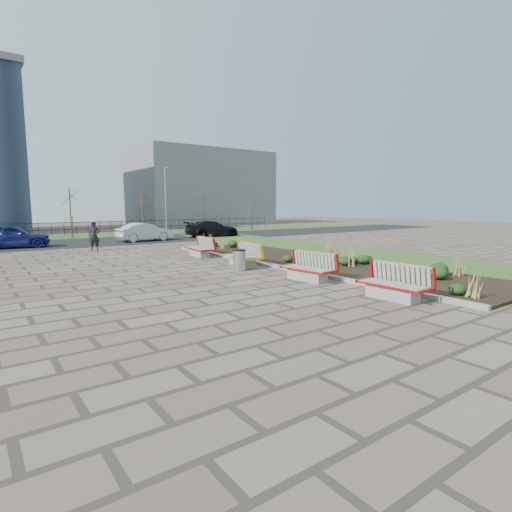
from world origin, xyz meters
TOP-DOWN VIEW (x-y plane):
  - ground at (0.00, 0.00)m, footprint 120.00×120.00m
  - planting_bed at (6.25, 5.00)m, footprint 4.50×18.00m
  - planting_curb at (3.92, 5.00)m, footprint 0.16×18.00m
  - grass_verge_near at (11.00, 5.00)m, footprint 5.00×38.00m
  - grass_verge_far at (0.00, 28.00)m, footprint 80.00×5.00m
  - road at (0.00, 22.00)m, footprint 80.00×7.00m
  - bench_a at (3.00, -1.70)m, footprint 0.97×2.13m
  - bench_b at (3.00, 1.90)m, footprint 1.11×2.18m
  - bench_c at (3.00, 6.11)m, footprint 1.08×2.17m
  - bench_d at (3.00, 10.21)m, footprint 1.03×2.15m
  - litter_bin at (2.26, 5.24)m, footprint 0.54×0.54m
  - pedestrian at (-0.75, 16.39)m, footprint 0.75×0.65m
  - car_blue at (-4.67, 20.77)m, footprint 4.52×2.15m
  - car_silver at (3.96, 20.66)m, footprint 4.25×1.85m
  - car_black at (10.09, 21.21)m, footprint 4.82×2.37m
  - tree_c at (0.00, 26.50)m, footprint 1.40×1.40m
  - tree_d at (6.00, 26.50)m, footprint 1.40×1.40m
  - tree_e at (12.00, 26.50)m, footprint 1.40×1.40m
  - tree_f at (18.00, 26.50)m, footprint 1.40×1.40m
  - lamp_east at (8.00, 26.00)m, footprint 0.24×0.60m
  - railing_fence at (0.00, 29.50)m, footprint 44.00×0.10m
  - building_grey at (20.00, 42.00)m, footprint 18.00×12.00m

SIDE VIEW (x-z plane):
  - ground at x=0.00m, z-range 0.00..0.00m
  - road at x=0.00m, z-range 0.00..0.02m
  - grass_verge_near at x=11.00m, z-range 0.00..0.04m
  - grass_verge_far at x=0.00m, z-range 0.00..0.04m
  - planting_bed at x=6.25m, z-range 0.00..0.10m
  - planting_curb at x=3.92m, z-range 0.00..0.15m
  - litter_bin at x=2.26m, z-range 0.00..0.86m
  - bench_a at x=3.00m, z-range 0.00..1.00m
  - bench_b at x=3.00m, z-range 0.00..1.00m
  - bench_c at x=3.00m, z-range 0.00..1.00m
  - bench_d at x=3.00m, z-range 0.00..1.00m
  - railing_fence at x=0.00m, z-range 0.04..1.24m
  - car_black at x=10.09m, z-range 0.02..1.37m
  - car_silver at x=3.96m, z-range 0.02..1.38m
  - car_blue at x=-4.67m, z-range 0.02..1.51m
  - pedestrian at x=-0.75m, z-range 0.00..1.74m
  - tree_c at x=0.00m, z-range 0.04..4.04m
  - tree_d at x=6.00m, z-range 0.04..4.04m
  - tree_e at x=12.00m, z-range 0.04..4.04m
  - tree_f at x=18.00m, z-range 0.04..4.04m
  - lamp_east at x=8.00m, z-range 0.04..6.04m
  - building_grey at x=20.00m, z-range 0.00..10.00m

